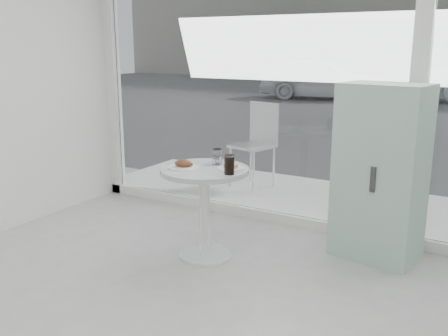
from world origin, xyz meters
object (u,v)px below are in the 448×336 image
Objects in this scene: water_tumbler_b at (217,158)px; main_table at (205,194)px; mint_cabinet at (380,173)px; car_white at (322,78)px; plate_fritter at (184,165)px; cola_glass at (229,165)px; plate_donut at (231,167)px; water_tumbler_a at (217,156)px; patio_chair at (257,139)px.

main_table is at bearing -98.93° from water_tumbler_b.
mint_cabinet is 12.82m from car_white.
cola_glass reaches higher than plate_fritter.
plate_donut is at bearing -174.45° from car_white.
water_tumbler_b is (-1.20, -0.58, 0.10)m from mint_cabinet.
main_table is at bearing 34.33° from plate_fritter.
cola_glass reaches higher than plate_donut.
water_tumbler_a is 0.43m from cola_glass.
mint_cabinet is 1.35m from water_tumbler_a.
water_tumbler_b is 0.34m from cola_glass.
main_table is 5.96× the size of water_tumbler_b.
patio_chair is at bearing 105.14° from main_table.
plate_donut is at bearing 115.99° from cola_glass.
water_tumbler_b is at bearing 155.23° from plate_donut.
cola_glass is at bearing -174.33° from car_white.
mint_cabinet is at bearing 26.01° from water_tumbler_b.
water_tumbler_b reaches higher than plate_donut.
cola_glass reaches higher than water_tumbler_b.
water_tumbler_b is (3.54, -12.50, 0.15)m from car_white.
car_white is 18.53× the size of plate_donut.
water_tumbler_b is at bearing -58.91° from water_tumbler_a.
water_tumbler_b is at bearing 137.05° from cola_glass.
car_white is at bearing 105.81° from water_tumbler_b.
mint_cabinet is 1.26m from cola_glass.
mint_cabinet is 2.20m from patio_chair.
car_white is (-2.96, 10.61, 0.05)m from patio_chair.
car_white is (-3.51, 12.65, 0.13)m from main_table.
patio_chair is 4.17× the size of plate_fritter.
water_tumbler_b is 0.85× the size of cola_glass.
car_white reaches higher than cola_glass.
car_white is 30.75× the size of water_tumbler_b.
plate_donut is 1.42× the size of cola_glass.
main_table is at bearing -139.84° from mint_cabinet.
plate_fritter is 1.61× the size of cola_glass.
water_tumbler_b is at bearing -58.74° from patio_chair.
cola_glass is at bearing -130.39° from mint_cabinet.
car_white is at bearing 104.85° from plate_fritter.
patio_chair reaches higher than plate_fritter.
main_table is 0.41m from cola_glass.
plate_donut is 1.66× the size of water_tumbler_b.
water_tumbler_a is 0.75× the size of cola_glass.
plate_fritter reaches higher than main_table.
water_tumbler_a is at bearing 133.65° from cola_glass.
plate_fritter is at bearing -145.67° from main_table.
water_tumbler_b is (-0.18, 0.08, 0.04)m from plate_donut.
water_tumbler_b is at bearing 57.33° from plate_fritter.
water_tumbler_a reaches higher than main_table.
plate_fritter is (0.42, -2.14, 0.17)m from patio_chair.
plate_donut is 0.20m from water_tumbler_b.
patio_chair is at bearing 107.02° from water_tumbler_b.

